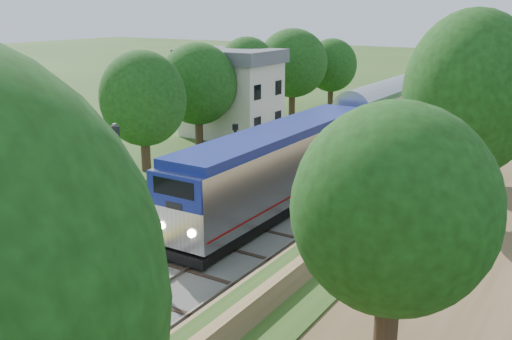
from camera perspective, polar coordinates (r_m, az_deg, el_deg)
The scene contains 11 objects.
ground at distance 23.82m, azimuth -16.10°, elevation -13.98°, with size 320.00×320.00×0.00m, color #2D4C19.
trackbed at distance 75.54m, azimuth 21.22°, elevation 6.06°, with size 9.50×170.00×0.28m.
platform at distance 37.93m, azimuth -3.48°, elevation -1.65°, with size 6.40×68.00×0.38m, color gray.
yellow_stripe at distance 36.36m, azimuth 0.17°, elevation -2.08°, with size 0.55×68.00×0.01m, color gold.
station_building at distance 53.21m, azimuth -2.51°, elevation 7.78°, with size 8.60×6.60×8.00m.
signal_gantry at distance 69.98m, azimuth 21.16°, elevation 9.30°, with size 8.40×0.38×6.20m.
trees_behind_platform at distance 44.07m, azimuth -6.39°, elevation 6.57°, with size 7.82×53.32×7.21m.
train at distance 83.08m, azimuth 21.10°, elevation 8.50°, with size 3.18×127.24×4.67m.
lamppost_far at distance 35.81m, azimuth -2.05°, elevation 0.86°, with size 0.43×0.43×4.35m.
signal_platform at distance 27.09m, azimuth -13.65°, elevation -0.45°, with size 0.36×0.29×6.21m.
signal_farside at distance 35.03m, azimuth 15.25°, elevation 3.15°, with size 0.37×0.29×6.71m.
Camera 1 is at (15.95, -13.34, 11.63)m, focal length 40.00 mm.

